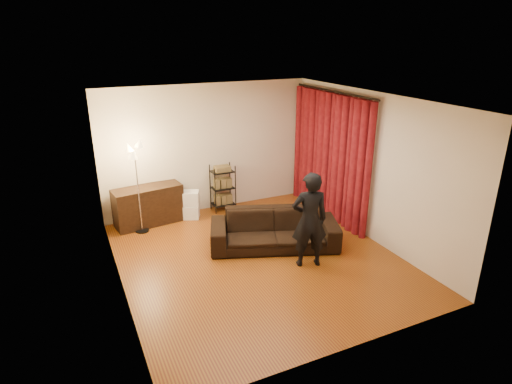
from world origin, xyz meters
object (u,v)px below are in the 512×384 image
person (309,220)px  floor_lamp (138,189)px  wire_shelf (223,188)px  sofa (274,230)px  storage_boxes (190,205)px  media_cabinet (148,206)px

person → floor_lamp: 3.34m
floor_lamp → wire_shelf: bearing=11.0°
sofa → person: size_ratio=1.40×
person → wire_shelf: size_ratio=1.60×
storage_boxes → wire_shelf: (0.78, 0.14, 0.21)m
person → wire_shelf: bearing=-64.4°
sofa → storage_boxes: size_ratio=3.82×
media_cabinet → wire_shelf: 1.62m
storage_boxes → floor_lamp: floor_lamp is taller
sofa → person: bearing=-54.7°
person → media_cabinet: size_ratio=1.21×
sofa → wire_shelf: 2.02m
sofa → media_cabinet: media_cabinet is taller
sofa → media_cabinet: bearing=154.0°
storage_boxes → wire_shelf: bearing=10.4°
sofa → floor_lamp: (-2.06, 1.64, 0.55)m
storage_boxes → wire_shelf: size_ratio=0.59×
storage_boxes → floor_lamp: 1.22m
sofa → person: 0.97m
media_cabinet → wire_shelf: size_ratio=1.32×
wire_shelf → floor_lamp: size_ratio=0.57×
sofa → wire_shelf: bearing=117.0°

